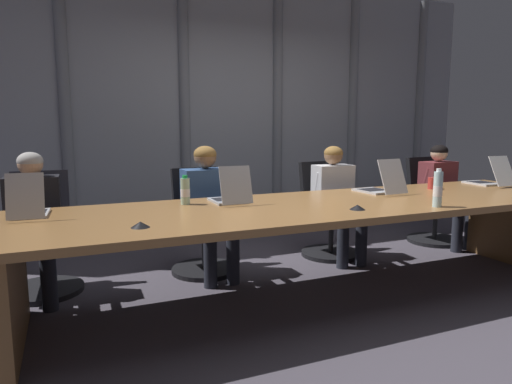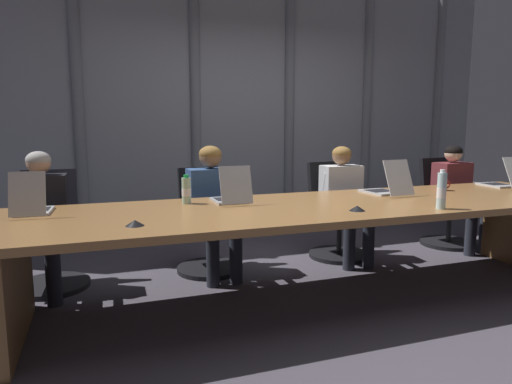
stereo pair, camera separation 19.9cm
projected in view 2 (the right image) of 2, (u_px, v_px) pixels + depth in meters
ground_plane at (324, 297)px, 3.48m from camera, size 13.51×13.51×0.00m
conference_table at (325, 220)px, 3.39m from camera, size 4.74×1.19×0.74m
curtain_backdrop at (239, 109)px, 5.30m from camera, size 6.75×0.17×3.01m
laptop_left_end at (32, 206)px, 2.96m from camera, size 0.24×0.40×0.29m
laptop_left_mid at (231, 195)px, 3.41m from camera, size 0.24×0.38×0.29m
laptop_center at (386, 187)px, 3.83m from camera, size 0.28×0.46×0.30m
laptop_right_mid at (503, 181)px, 4.27m from camera, size 0.26×0.49×0.29m
office_chair_left_end at (50, 244)px, 3.69m from camera, size 0.60×0.60×0.95m
office_chair_left_mid at (208, 232)px, 4.12m from camera, size 0.60×0.60×0.93m
office_chair_center at (336, 222)px, 4.56m from camera, size 0.60×0.61×0.95m
office_chair_right_mid at (446, 213)px, 5.02m from camera, size 0.60×0.61×0.95m
person_left_end at (40, 215)px, 3.48m from camera, size 0.41×0.55×1.12m
person_left_mid at (214, 202)px, 3.94m from camera, size 0.43×0.56×1.14m
person_center at (345, 197)px, 4.37m from camera, size 0.40×0.56×1.12m
person_right_mid at (458, 191)px, 4.82m from camera, size 0.42×0.56×1.11m
water_bottle_primary at (186, 191)px, 3.37m from camera, size 0.07×0.07×0.22m
water_bottle_secondary at (442, 191)px, 3.15m from camera, size 0.06×0.06×0.28m
coffee_mug_near at (443, 185)px, 4.05m from camera, size 0.13×0.08×0.11m
conference_mic_left_side at (357, 208)px, 3.09m from camera, size 0.11×0.11×0.03m
conference_mic_middle at (135, 223)px, 2.63m from camera, size 0.11×0.11×0.03m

